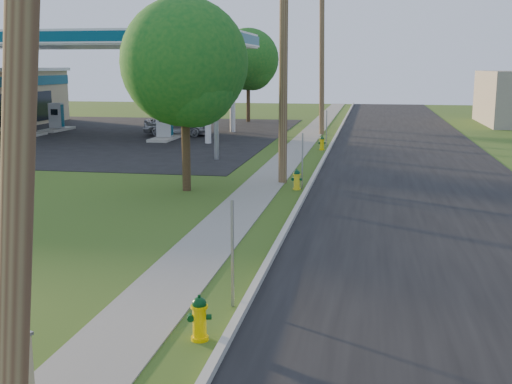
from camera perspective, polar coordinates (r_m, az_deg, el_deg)
road at (r=17.33m, az=16.06°, el=-3.77°), size 8.00×120.00×0.02m
curb at (r=17.34m, az=2.80°, el=-3.10°), size 0.15×120.00×0.15m
sidewalk at (r=17.66m, az=-2.85°, el=-3.04°), size 1.50×120.00×0.03m
forecourt at (r=43.15m, az=-15.51°, el=4.95°), size 26.00×28.00×0.02m
utility_pole_near at (r=6.56m, az=-20.14°, el=14.63°), size 1.40×0.32×9.48m
utility_pole_mid at (r=23.91m, az=2.46°, el=12.59°), size 1.40×0.32×9.80m
utility_pole_far at (r=41.81m, az=5.87°, el=11.69°), size 1.40×0.32×9.50m
sign_post_near at (r=11.62m, az=-2.11°, el=-5.53°), size 0.05×0.04×2.00m
sign_post_mid at (r=23.05m, az=4.14°, el=2.77°), size 0.05×0.04×2.00m
sign_post_far at (r=35.12m, az=6.28°, el=5.59°), size 0.05×0.04×2.00m
gas_canopy at (r=42.14m, az=-13.42°, el=12.94°), size 18.18×9.18×6.40m
fuel_pump_nw at (r=42.49m, az=-19.78°, el=5.58°), size 1.20×3.20×1.90m
fuel_pump_ne at (r=38.80m, az=-8.12°, el=5.66°), size 1.20×3.20×1.90m
fuel_pump_sw at (r=45.99m, az=-17.31°, el=6.10°), size 1.20×3.20×1.90m
fuel_pump_se at (r=42.60m, az=-6.43°, el=6.17°), size 1.20×3.20×1.90m
price_pylon at (r=30.06m, az=-3.65°, el=13.18°), size 0.34×2.04×6.85m
tree_verge at (r=22.40m, az=-6.20°, el=10.95°), size 4.40×4.40×6.67m
tree_lot at (r=51.04m, az=-0.61°, el=11.51°), size 4.81×4.81×7.29m
hydrant_near at (r=10.48m, az=-5.04°, el=-11.11°), size 0.40×0.35×0.76m
hydrant_mid at (r=22.89m, az=3.65°, el=1.10°), size 0.38×0.34×0.74m
hydrant_far at (r=34.01m, az=5.88°, el=4.34°), size 0.38×0.34×0.74m
car_silver at (r=41.19m, az=-7.03°, el=5.97°), size 4.15×1.71×1.41m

